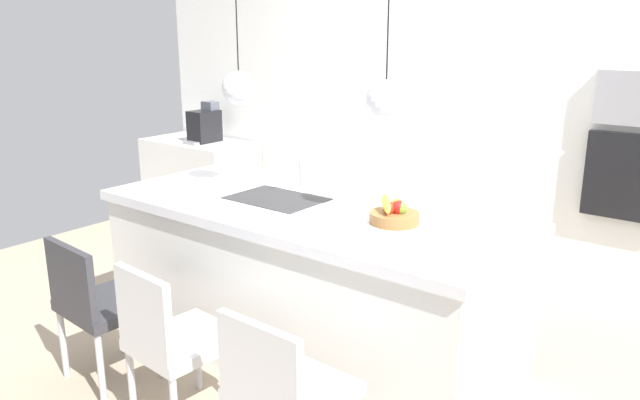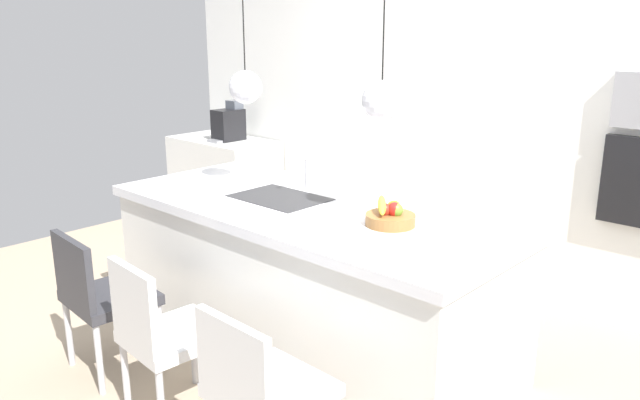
{
  "view_description": "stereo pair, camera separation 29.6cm",
  "coord_description": "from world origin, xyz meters",
  "px_view_note": "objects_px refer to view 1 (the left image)",
  "views": [
    {
      "loc": [
        2.22,
        -2.72,
        1.94
      ],
      "look_at": [
        0.1,
        0.0,
        0.98
      ],
      "focal_mm": 35.01,
      "sensor_mm": 36.0,
      "label": 1
    },
    {
      "loc": [
        2.44,
        -2.52,
        1.94
      ],
      "look_at": [
        0.1,
        0.0,
        0.98
      ],
      "focal_mm": 35.01,
      "sensor_mm": 36.0,
      "label": 2
    }
  ],
  "objects_px": {
    "coffee_machine": "(205,125)",
    "chair_near": "(97,301)",
    "fruit_bowl": "(395,214)",
    "chair_far": "(283,389)",
    "chair_middle": "(173,337)",
    "oven": "(631,177)"
  },
  "relations": [
    {
      "from": "chair_near",
      "to": "chair_far",
      "type": "relative_size",
      "value": 1.02
    },
    {
      "from": "chair_middle",
      "to": "chair_far",
      "type": "distance_m",
      "value": 0.71
    },
    {
      "from": "coffee_machine",
      "to": "chair_near",
      "type": "xyz_separation_m",
      "value": [
        1.63,
        -2.28,
        -0.54
      ]
    },
    {
      "from": "chair_far",
      "to": "fruit_bowl",
      "type": "bearing_deg",
      "value": 95.46
    },
    {
      "from": "fruit_bowl",
      "to": "chair_middle",
      "type": "height_order",
      "value": "fruit_bowl"
    },
    {
      "from": "oven",
      "to": "chair_near",
      "type": "distance_m",
      "value": 3.34
    },
    {
      "from": "coffee_machine",
      "to": "oven",
      "type": "bearing_deg",
      "value": 4.59
    },
    {
      "from": "fruit_bowl",
      "to": "coffee_machine",
      "type": "distance_m",
      "value": 3.15
    },
    {
      "from": "coffee_machine",
      "to": "chair_far",
      "type": "xyz_separation_m",
      "value": [
        2.98,
        -2.28,
        -0.55
      ]
    },
    {
      "from": "coffee_machine",
      "to": "oven",
      "type": "height_order",
      "value": "oven"
    },
    {
      "from": "oven",
      "to": "chair_far",
      "type": "relative_size",
      "value": 0.68
    },
    {
      "from": "coffee_machine",
      "to": "chair_near",
      "type": "bearing_deg",
      "value": -54.39
    },
    {
      "from": "fruit_bowl",
      "to": "oven",
      "type": "distance_m",
      "value": 1.76
    },
    {
      "from": "chair_middle",
      "to": "chair_far",
      "type": "xyz_separation_m",
      "value": [
        0.71,
        0.0,
        -0.01
      ]
    },
    {
      "from": "chair_far",
      "to": "coffee_machine",
      "type": "bearing_deg",
      "value": 142.59
    },
    {
      "from": "chair_middle",
      "to": "coffee_machine",
      "type": "bearing_deg",
      "value": 134.86
    },
    {
      "from": "oven",
      "to": "fruit_bowl",
      "type": "bearing_deg",
      "value": -117.65
    },
    {
      "from": "fruit_bowl",
      "to": "chair_near",
      "type": "distance_m",
      "value": 1.69
    },
    {
      "from": "fruit_bowl",
      "to": "chair_far",
      "type": "distance_m",
      "value": 1.14
    },
    {
      "from": "fruit_bowl",
      "to": "chair_middle",
      "type": "relative_size",
      "value": 0.31
    },
    {
      "from": "fruit_bowl",
      "to": "chair_far",
      "type": "height_order",
      "value": "fruit_bowl"
    },
    {
      "from": "coffee_machine",
      "to": "chair_middle",
      "type": "distance_m",
      "value": 3.27
    }
  ]
}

